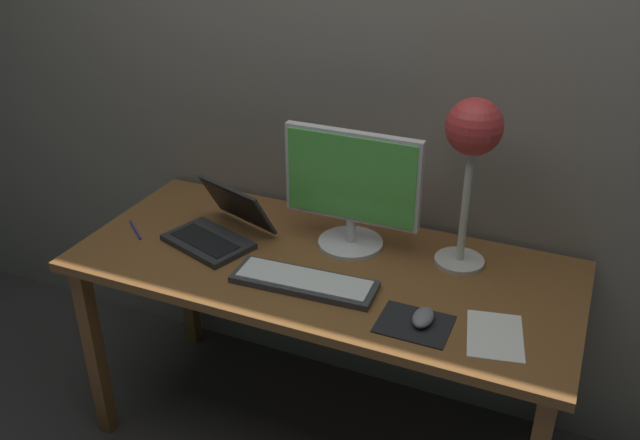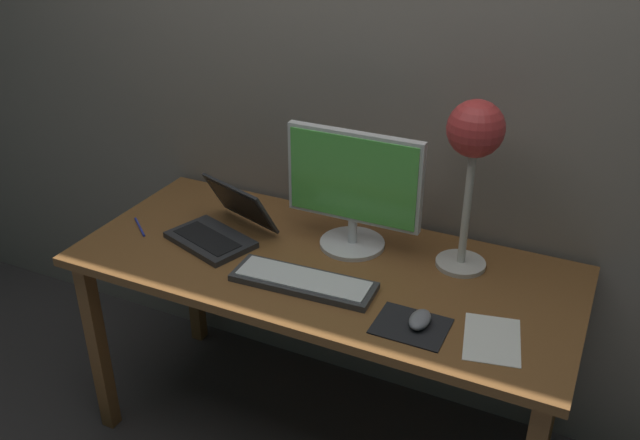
{
  "view_description": "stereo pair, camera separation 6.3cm",
  "coord_description": "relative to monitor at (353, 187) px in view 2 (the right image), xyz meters",
  "views": [
    {
      "loc": [
        0.73,
        -1.71,
        1.88
      ],
      "look_at": [
        0.01,
        -0.05,
        0.92
      ],
      "focal_mm": 38.34,
      "sensor_mm": 36.0,
      "label": 1
    },
    {
      "loc": [
        0.79,
        -1.68,
        1.88
      ],
      "look_at": [
        0.01,
        -0.05,
        0.92
      ],
      "focal_mm": 38.34,
      "sensor_mm": 36.0,
      "label": 2
    }
  ],
  "objects": [
    {
      "name": "ground_plane",
      "position": [
        -0.04,
        -0.14,
        -0.96
      ],
      "size": [
        4.8,
        4.8,
        0.0
      ],
      "primitive_type": "plane",
      "color": "#383333",
      "rests_on": "ground"
    },
    {
      "name": "back_wall",
      "position": [
        -0.04,
        0.26,
        0.34
      ],
      "size": [
        4.8,
        0.06,
        2.6
      ],
      "primitive_type": "cube",
      "color": "gray",
      "rests_on": "ground"
    },
    {
      "name": "desk",
      "position": [
        -0.04,
        -0.14,
        -0.29
      ],
      "size": [
        1.6,
        0.7,
        0.74
      ],
      "color": "brown",
      "rests_on": "ground"
    },
    {
      "name": "monitor",
      "position": [
        0.0,
        0.0,
        0.0
      ],
      "size": [
        0.45,
        0.22,
        0.4
      ],
      "color": "silver",
      "rests_on": "desk"
    },
    {
      "name": "keyboard_main",
      "position": [
        -0.04,
        -0.28,
        -0.2
      ],
      "size": [
        0.45,
        0.16,
        0.03
      ],
      "color": "#38383A",
      "rests_on": "desk"
    },
    {
      "name": "laptop",
      "position": [
        -0.42,
        -0.12,
        -0.16
      ],
      "size": [
        0.36,
        0.35,
        0.18
      ],
      "color": "#28282B",
      "rests_on": "desk"
    },
    {
      "name": "desk_lamp",
      "position": [
        0.36,
        0.03,
        0.2
      ],
      "size": [
        0.17,
        0.17,
        0.54
      ],
      "color": "beige",
      "rests_on": "desk"
    },
    {
      "name": "mousepad",
      "position": [
        0.32,
        -0.34,
        -0.21
      ],
      "size": [
        0.2,
        0.16,
        0.0
      ],
      "primitive_type": "cube",
      "color": "black",
      "rests_on": "desk"
    },
    {
      "name": "mouse",
      "position": [
        0.34,
        -0.32,
        -0.2
      ],
      "size": [
        0.06,
        0.1,
        0.03
      ],
      "primitive_type": "ellipsoid",
      "color": "slate",
      "rests_on": "mousepad"
    },
    {
      "name": "paper_sheet_near_mouse",
      "position": [
        0.53,
        -0.3,
        -0.21
      ],
      "size": [
        0.19,
        0.24,
        0.0
      ],
      "primitive_type": "cube",
      "rotation": [
        0.0,
        0.0,
        0.21
      ],
      "color": "white",
      "rests_on": "desk"
    },
    {
      "name": "pen",
      "position": [
        -0.72,
        -0.2,
        -0.21
      ],
      "size": [
        0.11,
        0.09,
        0.01
      ],
      "primitive_type": "cylinder",
      "rotation": [
        0.0,
        1.57,
        -0.68
      ],
      "color": "#2633A5",
      "rests_on": "desk"
    }
  ]
}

